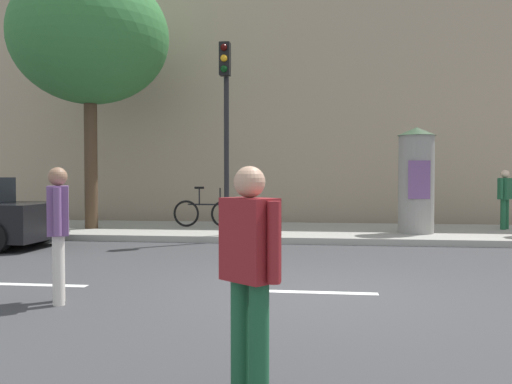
{
  "coord_description": "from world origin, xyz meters",
  "views": [
    {
      "loc": [
        0.22,
        -7.29,
        1.56
      ],
      "look_at": [
        -0.97,
        2.0,
        1.27
      ],
      "focal_mm": 38.71,
      "sensor_mm": 36.0,
      "label": 1
    }
  ],
  "objects_px": {
    "pedestrian_tallest": "(58,223)",
    "bicycle_leaning": "(205,213)",
    "traffic_light": "(226,107)",
    "poster_column": "(416,180)",
    "pedestrian_in_red_top": "(250,264)",
    "pedestrian_near_pole": "(505,195)",
    "street_tree": "(90,38)"
  },
  "relations": [
    {
      "from": "pedestrian_in_red_top",
      "to": "pedestrian_near_pole",
      "type": "distance_m",
      "value": 12.26
    },
    {
      "from": "traffic_light",
      "to": "bicycle_leaning",
      "type": "relative_size",
      "value": 2.5
    },
    {
      "from": "pedestrian_tallest",
      "to": "bicycle_leaning",
      "type": "xyz_separation_m",
      "value": [
        -0.03,
        8.25,
        -0.43
      ]
    },
    {
      "from": "street_tree",
      "to": "pedestrian_near_pole",
      "type": "height_order",
      "value": "street_tree"
    },
    {
      "from": "poster_column",
      "to": "pedestrian_tallest",
      "type": "bearing_deg",
      "value": -125.96
    },
    {
      "from": "traffic_light",
      "to": "street_tree",
      "type": "height_order",
      "value": "street_tree"
    },
    {
      "from": "street_tree",
      "to": "pedestrian_in_red_top",
      "type": "height_order",
      "value": "street_tree"
    },
    {
      "from": "poster_column",
      "to": "pedestrian_tallest",
      "type": "height_order",
      "value": "poster_column"
    },
    {
      "from": "street_tree",
      "to": "pedestrian_near_pole",
      "type": "xyz_separation_m",
      "value": [
        10.72,
        1.12,
        -4.09
      ]
    },
    {
      "from": "poster_column",
      "to": "bicycle_leaning",
      "type": "height_order",
      "value": "poster_column"
    },
    {
      "from": "pedestrian_tallest",
      "to": "pedestrian_in_red_top",
      "type": "xyz_separation_m",
      "value": [
        2.69,
        -2.5,
        -0.03
      ]
    },
    {
      "from": "pedestrian_near_pole",
      "to": "bicycle_leaning",
      "type": "height_order",
      "value": "pedestrian_near_pole"
    },
    {
      "from": "street_tree",
      "to": "pedestrian_in_red_top",
      "type": "bearing_deg",
      "value": -60.78
    },
    {
      "from": "traffic_light",
      "to": "pedestrian_near_pole",
      "type": "distance_m",
      "value": 7.58
    },
    {
      "from": "street_tree",
      "to": "traffic_light",
      "type": "bearing_deg",
      "value": -18.51
    },
    {
      "from": "poster_column",
      "to": "street_tree",
      "type": "distance_m",
      "value": 9.08
    },
    {
      "from": "traffic_light",
      "to": "poster_column",
      "type": "bearing_deg",
      "value": 14.49
    },
    {
      "from": "poster_column",
      "to": "traffic_light",
      "type": "bearing_deg",
      "value": -165.51
    },
    {
      "from": "traffic_light",
      "to": "pedestrian_near_pole",
      "type": "xyz_separation_m",
      "value": [
        6.89,
        2.41,
        -2.07
      ]
    },
    {
      "from": "traffic_light",
      "to": "poster_column",
      "type": "relative_size",
      "value": 1.73
    },
    {
      "from": "pedestrian_tallest",
      "to": "pedestrian_in_red_top",
      "type": "bearing_deg",
      "value": -42.94
    },
    {
      "from": "pedestrian_in_red_top",
      "to": "bicycle_leaning",
      "type": "xyz_separation_m",
      "value": [
        -2.72,
        10.75,
        -0.4
      ]
    },
    {
      "from": "street_tree",
      "to": "pedestrian_in_red_top",
      "type": "relative_size",
      "value": 4.17
    },
    {
      "from": "pedestrian_tallest",
      "to": "street_tree",
      "type": "bearing_deg",
      "value": 111.23
    },
    {
      "from": "pedestrian_in_red_top",
      "to": "pedestrian_near_pole",
      "type": "bearing_deg",
      "value": 65.37
    },
    {
      "from": "pedestrian_in_red_top",
      "to": "traffic_light",
      "type": "bearing_deg",
      "value": 101.49
    },
    {
      "from": "pedestrian_tallest",
      "to": "pedestrian_near_pole",
      "type": "relative_size",
      "value": 1.07
    },
    {
      "from": "street_tree",
      "to": "pedestrian_in_red_top",
      "type": "distance_m",
      "value": 12.23
    },
    {
      "from": "traffic_light",
      "to": "bicycle_leaning",
      "type": "height_order",
      "value": "traffic_light"
    },
    {
      "from": "pedestrian_in_red_top",
      "to": "poster_column",
      "type": "bearing_deg",
      "value": 74.84
    },
    {
      "from": "traffic_light",
      "to": "pedestrian_in_red_top",
      "type": "xyz_separation_m",
      "value": [
        1.78,
        -8.74,
        -2.18
      ]
    },
    {
      "from": "pedestrian_tallest",
      "to": "traffic_light",
      "type": "bearing_deg",
      "value": 81.73
    }
  ]
}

